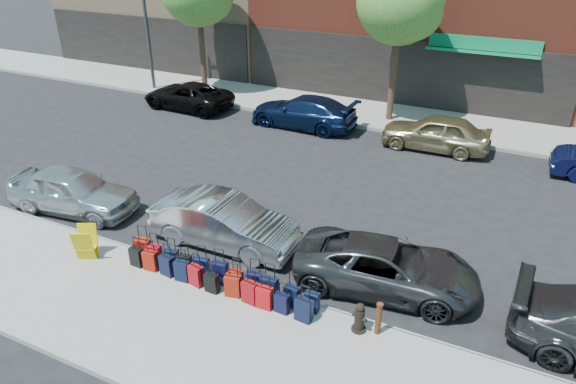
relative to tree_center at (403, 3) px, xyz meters
The scene contains 38 objects.
ground 10.95m from the tree_center, 93.87° to the right, with size 120.00×120.00×0.00m, color black.
sidewalk_near 16.88m from the tree_center, 92.30° to the right, with size 60.00×4.00×0.15m, color gray.
sidewalk_far 5.40m from the tree_center, 142.12° to the left, with size 60.00×4.00×0.15m, color gray.
curb_near 14.98m from the tree_center, 92.63° to the right, with size 60.00×0.08×0.15m, color gray.
curb_far 5.59m from the tree_center, 112.92° to the right, with size 60.00×0.08×0.15m, color gray.
tree_center is the anchor object (origin of this frame).
streetlight 13.48m from the tree_center, behind, with size 2.59×0.18×8.00m.
suitcase_front_0 15.46m from the tree_center, 102.26° to the right, with size 0.48×0.32×1.08m.
suitcase_front_1 15.41m from the tree_center, 100.72° to the right, with size 0.43×0.29×0.97m.
suitcase_front_2 15.29m from the tree_center, 98.65° to the right, with size 0.41×0.27×0.93m.
suitcase_front_3 15.28m from the tree_center, 96.79° to the right, with size 0.41×0.26×0.92m.
suitcase_front_4 15.16m from the tree_center, 94.84° to the right, with size 0.44×0.30×0.96m.
suitcase_front_5 15.13m from the tree_center, 92.66° to the right, with size 0.46×0.30×1.02m.
suitcase_front_6 15.14m from the tree_center, 90.62° to the right, with size 0.37×0.21×0.88m.
suitcase_front_7 15.11m from the tree_center, 88.48° to the right, with size 0.47×0.32×1.03m.
suitcase_front_8 15.18m from the tree_center, 86.74° to the right, with size 0.44×0.25×1.06m.
suitcase_front_9 15.22m from the tree_center, 84.29° to the right, with size 0.42×0.27×0.95m.
suitcase_front_10 15.23m from the tree_center, 82.27° to the right, with size 0.36×0.20×0.86m.
suitcase_back_0 15.74m from the tree_center, 102.04° to the right, with size 0.38×0.23×0.88m.
suitcase_back_1 15.64m from the tree_center, 100.32° to the right, with size 0.40×0.26×0.91m.
suitcase_back_2 15.55m from the tree_center, 98.21° to the right, with size 0.42×0.28×0.93m.
suitcase_back_3 15.51m from the tree_center, 96.27° to the right, with size 0.41×0.26×0.93m.
suitcase_back_4 15.48m from the tree_center, 94.56° to the right, with size 0.42×0.30×0.93m.
suitcase_back_5 15.51m from the tree_center, 92.53° to the right, with size 0.36×0.22×0.85m.
suitcase_back_6 15.40m from the tree_center, 90.30° to the right, with size 0.43×0.30×0.95m.
suitcase_back_7 15.44m from the tree_center, 88.30° to the right, with size 0.43×0.29×0.96m.
suitcase_back_8 15.48m from the tree_center, 86.68° to the right, with size 0.40×0.23×0.95m.
suitcase_back_9 15.49m from the tree_center, 84.91° to the right, with size 0.36×0.22×0.83m.
suitcase_back_10 15.57m from the tree_center, 82.66° to the right, with size 0.42×0.28×0.96m.
fire_hydrant 15.54m from the tree_center, 77.56° to the right, with size 0.39×0.34×0.77m.
bollard 15.52m from the tree_center, 75.89° to the right, with size 0.16×0.16×0.84m.
display_rack 16.33m from the tree_center, 107.19° to the right, with size 0.73×0.76×0.95m.
car_near_0 15.48m from the tree_center, 119.17° to the right, with size 1.75×4.35×1.48m, color #B5B7BC.
car_near_1 13.40m from the tree_center, 97.54° to the right, with size 1.55×4.45×1.47m, color #B9BDC1.
car_near_2 13.67m from the tree_center, 75.40° to the right, with size 2.17×4.71×1.31m, color #353538.
car_far_0 11.37m from the tree_center, 166.05° to the right, with size 2.19×4.75×1.32m, color black.
car_far_1 6.37m from the tree_center, 146.13° to the right, with size 2.05×5.04×1.46m, color #0D1B3D.
car_far_2 5.84m from the tree_center, 44.78° to the right, with size 1.78×4.41×1.50m, color tan.
Camera 1 is at (6.24, -13.74, 8.51)m, focal length 32.00 mm.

